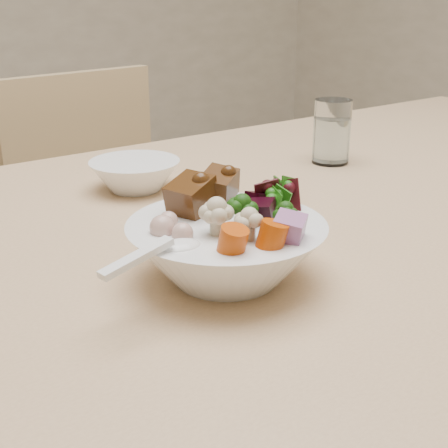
# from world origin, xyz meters

# --- Properties ---
(dining_table) EXTENTS (1.74, 1.05, 0.79)m
(dining_table) POSITION_xyz_m (0.07, -0.19, 0.71)
(dining_table) COLOR #DCB282
(dining_table) RESTS_ON ground
(chair_far) EXTENTS (0.48, 0.48, 0.90)m
(chair_far) POSITION_xyz_m (-0.09, 0.50, 0.50)
(chair_far) COLOR tan
(chair_far) RESTS_ON ground
(food_bowl) EXTENTS (0.22, 0.22, 0.12)m
(food_bowl) POSITION_xyz_m (-0.29, -0.34, 0.83)
(food_bowl) COLOR white
(food_bowl) RESTS_ON dining_table
(soup_spoon) EXTENTS (0.12, 0.05, 0.02)m
(soup_spoon) POSITION_xyz_m (-0.37, -0.37, 0.85)
(soup_spoon) COLOR white
(soup_spoon) RESTS_ON food_bowl
(water_glass) EXTENTS (0.07, 0.07, 0.11)m
(water_glass) POSITION_xyz_m (0.13, -0.04, 0.84)
(water_glass) COLOR silver
(water_glass) RESTS_ON dining_table
(side_bowl) EXTENTS (0.14, 0.14, 0.05)m
(side_bowl) POSITION_xyz_m (-0.24, 0.01, 0.81)
(side_bowl) COLOR white
(side_bowl) RESTS_ON dining_table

